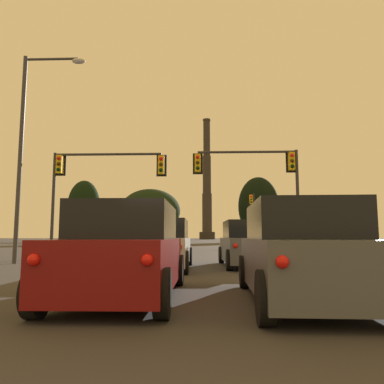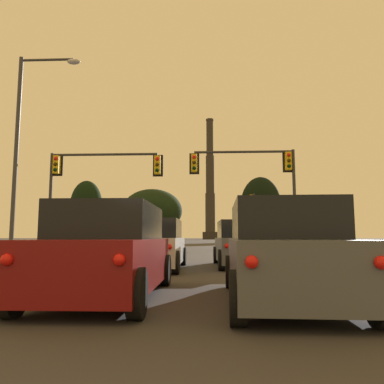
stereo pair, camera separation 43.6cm
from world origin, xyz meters
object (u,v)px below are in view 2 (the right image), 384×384
(traffic_light_far_right, at_px, (253,212))
(suv_center_lane_second, at_px, (109,252))
(suv_right_lane_second, at_px, (283,253))
(traffic_light_overhead_left, at_px, (89,176))
(street_lamp, at_px, (25,136))
(suv_right_lane_front, at_px, (241,244))
(smokestack, at_px, (210,191))
(traffic_light_overhead_right, at_px, (259,174))
(suv_center_lane_front, at_px, (155,245))

(traffic_light_far_right, bearing_deg, suv_center_lane_second, -101.30)
(suv_right_lane_second, relative_size, traffic_light_overhead_left, 0.75)
(suv_center_lane_second, distance_m, street_lamp, 12.47)
(suv_right_lane_front, relative_size, smokestack, 0.09)
(traffic_light_overhead_right, height_order, smokestack, smokestack)
(suv_center_lane_front, distance_m, street_lamp, 8.73)
(suv_center_lane_second, bearing_deg, street_lamp, 125.10)
(traffic_light_far_right, xyz_separation_m, street_lamp, (-13.65, -25.87, 1.91))
(traffic_light_overhead_right, xyz_separation_m, street_lamp, (-11.51, -4.49, 1.15))
(street_lamp, bearing_deg, smokestack, 86.53)
(suv_center_lane_front, xyz_separation_m, traffic_light_far_right, (7.03, 28.57, 3.11))
(suv_right_lane_front, relative_size, traffic_light_overhead_right, 0.80)
(traffic_light_overhead_left, xyz_separation_m, street_lamp, (-1.83, -3.82, 1.31))
(street_lamp, bearing_deg, traffic_light_overhead_left, 64.41)
(suv_center_lane_front, relative_size, suv_right_lane_front, 0.99)
(suv_center_lane_front, xyz_separation_m, suv_right_lane_front, (3.34, 1.37, 0.00))
(street_lamp, height_order, smokestack, smokestack)
(suv_center_lane_front, xyz_separation_m, traffic_light_overhead_right, (4.89, 7.19, 3.86))
(suv_right_lane_second, bearing_deg, suv_right_lane_front, 92.22)
(suv_right_lane_front, relative_size, traffic_light_far_right, 0.81)
(suv_right_lane_front, relative_size, street_lamp, 0.50)
(suv_center_lane_second, xyz_separation_m, street_lamp, (-6.63, 9.29, 5.02))
(suv_right_lane_second, bearing_deg, street_lamp, 137.81)
(suv_center_lane_front, height_order, suv_right_lane_front, same)
(traffic_light_overhead_right, bearing_deg, suv_right_lane_front, -104.95)
(suv_center_lane_second, relative_size, traffic_light_overhead_left, 0.75)
(suv_center_lane_front, relative_size, traffic_light_overhead_right, 0.79)
(suv_right_lane_front, xyz_separation_m, smokestack, (-0.73, 153.25, 20.84))
(suv_center_lane_second, relative_size, traffic_light_overhead_right, 0.79)
(street_lamp, distance_m, smokestack, 153.02)
(suv_center_lane_second, distance_m, traffic_light_overhead_right, 15.13)
(suv_center_lane_front, bearing_deg, smokestack, 88.74)
(suv_center_lane_front, distance_m, traffic_light_far_right, 29.59)
(suv_center_lane_front, bearing_deg, traffic_light_far_right, 75.87)
(suv_right_lane_second, bearing_deg, suv_center_lane_front, 117.83)
(traffic_light_overhead_left, relative_size, traffic_light_far_right, 1.08)
(suv_center_lane_second, distance_m, traffic_light_far_right, 36.00)
(suv_right_lane_front, height_order, suv_right_lane_second, same)
(traffic_light_overhead_right, relative_size, street_lamp, 0.63)
(suv_right_lane_second, xyz_separation_m, smokestack, (-0.80, 161.58, 20.84))
(suv_center_lane_front, height_order, street_lamp, street_lamp)
(street_lamp, bearing_deg, traffic_light_far_right, 62.18)
(suv_center_lane_second, height_order, suv_right_lane_second, same)
(suv_center_lane_second, bearing_deg, smokestack, 88.68)
(suv_center_lane_front, relative_size, traffic_light_far_right, 0.80)
(traffic_light_overhead_left, distance_m, smokestack, 149.27)
(traffic_light_overhead_left, relative_size, smokestack, 0.12)
(suv_center_lane_front, relative_size, street_lamp, 0.50)
(suv_center_lane_second, relative_size, traffic_light_far_right, 0.80)
(traffic_light_overhead_right, xyz_separation_m, traffic_light_overhead_left, (-9.68, -0.68, -0.16))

